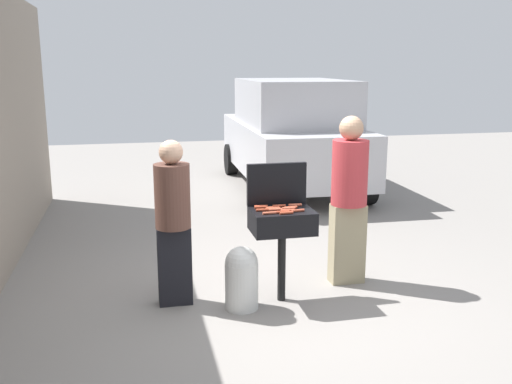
{
  "coord_description": "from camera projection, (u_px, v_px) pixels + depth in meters",
  "views": [
    {
      "loc": [
        -1.27,
        -5.15,
        2.3
      ],
      "look_at": [
        -0.03,
        0.46,
        1.0
      ],
      "focal_mm": 39.9,
      "sensor_mm": 36.0,
      "label": 1
    }
  ],
  "objects": [
    {
      "name": "hot_dog_8",
      "position": [
        263.0,
        210.0,
        5.42
      ],
      "size": [
        0.13,
        0.04,
        0.03
      ],
      "primitive_type": "cylinder",
      "rotation": [
        0.0,
        1.57,
        -0.09
      ],
      "color": "#AD4228",
      "rests_on": "bbq_grill"
    },
    {
      "name": "hot_dog_11",
      "position": [
        288.0,
        210.0,
        5.41
      ],
      "size": [
        0.13,
        0.04,
        0.03
      ],
      "primitive_type": "cylinder",
      "rotation": [
        0.0,
        1.57,
        -0.09
      ],
      "color": "#B74C33",
      "rests_on": "bbq_grill"
    },
    {
      "name": "hot_dog_7",
      "position": [
        291.0,
        207.0,
        5.51
      ],
      "size": [
        0.13,
        0.04,
        0.03
      ],
      "primitive_type": "cylinder",
      "rotation": [
        0.0,
        1.57,
        0.09
      ],
      "color": "#B74C33",
      "rests_on": "bbq_grill"
    },
    {
      "name": "hot_dog_10",
      "position": [
        286.0,
        213.0,
        5.31
      ],
      "size": [
        0.13,
        0.03,
        0.03
      ],
      "primitive_type": "cylinder",
      "rotation": [
        0.0,
        1.57,
        0.04
      ],
      "color": "#AD4228",
      "rests_on": "bbq_grill"
    },
    {
      "name": "ground_plane",
      "position": [
        269.0,
        299.0,
        5.68
      ],
      "size": [
        24.0,
        24.0,
        0.0
      ],
      "primitive_type": "plane",
      "color": "gray"
    },
    {
      "name": "hot_dog_5",
      "position": [
        273.0,
        209.0,
        5.47
      ],
      "size": [
        0.13,
        0.04,
        0.03
      ],
      "primitive_type": "cylinder",
      "rotation": [
        0.0,
        1.57,
        -0.07
      ],
      "color": "#B74C33",
      "rests_on": "bbq_grill"
    },
    {
      "name": "hot_dog_1",
      "position": [
        298.0,
        211.0,
        5.4
      ],
      "size": [
        0.13,
        0.04,
        0.03
      ],
      "primitive_type": "cylinder",
      "rotation": [
        0.0,
        1.57,
        0.1
      ],
      "color": "#B74C33",
      "rests_on": "bbq_grill"
    },
    {
      "name": "bbq_grill",
      "position": [
        282.0,
        224.0,
        5.5
      ],
      "size": [
        0.6,
        0.44,
        0.93
      ],
      "color": "black",
      "rests_on": "ground"
    },
    {
      "name": "person_right",
      "position": [
        349.0,
        194.0,
        5.94
      ],
      "size": [
        0.38,
        0.38,
        1.79
      ],
      "rotation": [
        0.0,
        0.0,
        2.87
      ],
      "color": "gray",
      "rests_on": "ground"
    },
    {
      "name": "hot_dog_13",
      "position": [
        283.0,
        212.0,
        5.35
      ],
      "size": [
        0.13,
        0.03,
        0.03
      ],
      "primitive_type": "cylinder",
      "rotation": [
        0.0,
        1.57,
        0.05
      ],
      "color": "#AD4228",
      "rests_on": "bbq_grill"
    },
    {
      "name": "hot_dog_12",
      "position": [
        269.0,
        213.0,
        5.31
      ],
      "size": [
        0.13,
        0.03,
        0.03
      ],
      "primitive_type": "cylinder",
      "rotation": [
        0.0,
        1.57,
        0.04
      ],
      "color": "#C6593D",
      "rests_on": "bbq_grill"
    },
    {
      "name": "grill_lid_open",
      "position": [
        277.0,
        184.0,
        5.63
      ],
      "size": [
        0.6,
        0.05,
        0.42
      ],
      "primitive_type": "cube",
      "color": "black",
      "rests_on": "bbq_grill"
    },
    {
      "name": "propane_tank",
      "position": [
        242.0,
        277.0,
        5.41
      ],
      "size": [
        0.32,
        0.32,
        0.62
      ],
      "color": "silver",
      "rests_on": "ground"
    },
    {
      "name": "hot_dog_4",
      "position": [
        279.0,
        206.0,
        5.57
      ],
      "size": [
        0.13,
        0.03,
        0.03
      ],
      "primitive_type": "cylinder",
      "rotation": [
        0.0,
        1.57,
        -0.01
      ],
      "color": "#AD4228",
      "rests_on": "bbq_grill"
    },
    {
      "name": "person_left",
      "position": [
        173.0,
        217.0,
        5.4
      ],
      "size": [
        0.34,
        0.34,
        1.61
      ],
      "rotation": [
        0.0,
        0.0,
        -0.27
      ],
      "color": "black",
      "rests_on": "ground"
    },
    {
      "name": "hot_dog_3",
      "position": [
        289.0,
        208.0,
        5.48
      ],
      "size": [
        0.13,
        0.03,
        0.03
      ],
      "primitive_type": "cylinder",
      "rotation": [
        0.0,
        1.57,
        -0.04
      ],
      "color": "#C6593D",
      "rests_on": "bbq_grill"
    },
    {
      "name": "hot_dog_9",
      "position": [
        261.0,
        206.0,
        5.56
      ],
      "size": [
        0.13,
        0.04,
        0.03
      ],
      "primitive_type": "cylinder",
      "rotation": [
        0.0,
        1.57,
        -0.08
      ],
      "color": "#AD4228",
      "rests_on": "bbq_grill"
    },
    {
      "name": "hot_dog_2",
      "position": [
        295.0,
        205.0,
        5.61
      ],
      "size": [
        0.13,
        0.03,
        0.03
      ],
      "primitive_type": "cylinder",
      "rotation": [
        0.0,
        1.57,
        -0.06
      ],
      "color": "#C6593D",
      "rests_on": "bbq_grill"
    },
    {
      "name": "hot_dog_14",
      "position": [
        275.0,
        210.0,
        5.43
      ],
      "size": [
        0.13,
        0.03,
        0.03
      ],
      "primitive_type": "cylinder",
      "rotation": [
        0.0,
        1.57,
        -0.01
      ],
      "color": "#C6593D",
      "rests_on": "bbq_grill"
    },
    {
      "name": "hot_dog_6",
      "position": [
        272.0,
        208.0,
        5.51
      ],
      "size": [
        0.13,
        0.04,
        0.03
      ],
      "primitive_type": "cylinder",
      "rotation": [
        0.0,
        1.57,
        0.09
      ],
      "color": "#AD4228",
      "rests_on": "bbq_grill"
    },
    {
      "name": "parked_minivan",
      "position": [
        292.0,
        134.0,
        10.55
      ],
      "size": [
        2.11,
        4.44,
        2.02
      ],
      "rotation": [
        0.0,
        0.0,
        3.12
      ],
      "color": "#B7B7BC",
      "rests_on": "ground"
    },
    {
      "name": "hot_dog_0",
      "position": [
        261.0,
        207.0,
        5.52
      ],
      "size": [
        0.13,
        0.03,
        0.03
      ],
      "primitive_type": "cylinder",
      "rotation": [
        0.0,
        1.57,
        -0.05
      ],
      "color": "#AD4228",
      "rests_on": "bbq_grill"
    }
  ]
}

